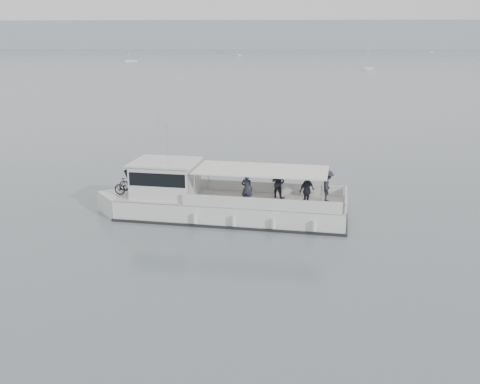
{
  "coord_description": "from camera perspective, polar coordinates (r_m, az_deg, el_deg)",
  "views": [
    {
      "loc": [
        5.71,
        -28.38,
        9.93
      ],
      "look_at": [
        4.22,
        0.68,
        1.6
      ],
      "focal_mm": 40.0,
      "sensor_mm": 36.0,
      "label": 1
    }
  ],
  "objects": [
    {
      "name": "tour_boat",
      "position": [
        30.75,
        -3.29,
        -0.91
      ],
      "size": [
        14.88,
        5.38,
        6.19
      ],
      "rotation": [
        0.0,
        0.0,
        -0.14
      ],
      "color": "silver",
      "rests_on": "ground"
    },
    {
      "name": "headland",
      "position": [
        588.43,
        2.5,
        16.36
      ],
      "size": [
        1400.0,
        90.0,
        28.0
      ],
      "primitive_type": "cube",
      "color": "#939EA8",
      "rests_on": "ground"
    },
    {
      "name": "ground",
      "position": [
        30.61,
        -7.98,
        -3.12
      ],
      "size": [
        1400.0,
        1400.0,
        0.0
      ],
      "primitive_type": "plane",
      "color": "slate",
      "rests_on": "ground"
    },
    {
      "name": "moored_fleet",
      "position": [
        249.73,
        -11.56,
        13.47
      ],
      "size": [
        373.31,
        356.51,
        9.95
      ],
      "color": "silver",
      "rests_on": "ground"
    }
  ]
}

